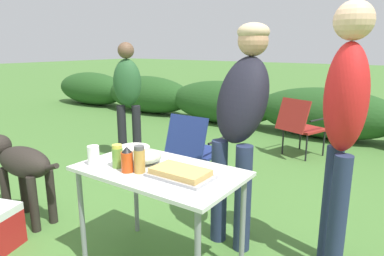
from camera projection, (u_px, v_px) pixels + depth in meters
The scene contains 15 objects.
shrub_hedge at pixel (325, 113), 5.79m from camera, with size 14.40×0.90×0.85m.
folding_table at pixel (159, 180), 2.27m from camera, with size 1.10×0.64×0.74m.
food_tray at pixel (180, 173), 2.11m from camera, with size 0.40×0.24×0.06m.
plate_stack at pixel (134, 150), 2.59m from camera, with size 0.24×0.24×0.05m, color white.
mixing_bowl at pixel (145, 157), 2.37m from camera, with size 0.23×0.23×0.09m, color #ADBC99.
paper_cup_stack at pixel (94, 155), 2.33m from camera, with size 0.08×0.08×0.13m, color white.
spice_jar at pixel (139, 160), 2.18m from camera, with size 0.07×0.07×0.18m.
relish_jar at pixel (118, 156), 2.28m from camera, with size 0.07×0.07×0.16m.
hot_sauce_bottle at pixel (127, 160), 2.19m from camera, with size 0.08×0.08×0.17m.
standing_person_with_beanie at pixel (242, 110), 2.57m from camera, with size 0.43×0.54×1.70m.
standing_person_in_navy_coat at pixel (128, 92), 4.50m from camera, with size 0.45×0.42×1.58m.
standing_person_in_gray_fleece at pixel (344, 115), 2.19m from camera, with size 0.39×0.44×1.80m.
dog at pixel (21, 165), 2.99m from camera, with size 0.95×0.31×0.75m.
camp_chair_green_behind_table at pixel (300, 124), 4.77m from camera, with size 0.63×0.71×0.83m.
camp_chair_near_hedge at pixel (195, 147), 3.70m from camera, with size 0.49×0.60×0.83m.
Camera 1 is at (1.39, -1.62, 1.53)m, focal length 32.00 mm.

